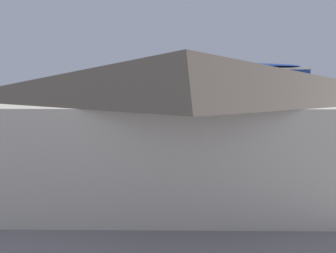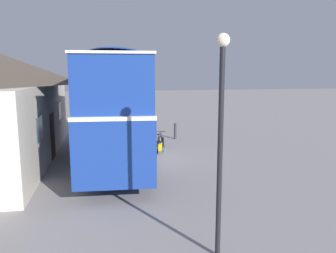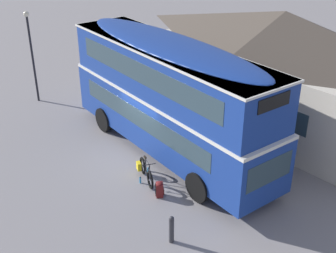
{
  "view_description": "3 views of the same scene",
  "coord_description": "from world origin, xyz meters",
  "px_view_note": "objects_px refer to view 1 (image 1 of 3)",
  "views": [
    {
      "loc": [
        2.02,
        19.26,
        4.45
      ],
      "look_at": [
        1.96,
        0.07,
        1.37
      ],
      "focal_mm": 38.08,
      "sensor_mm": 36.0,
      "label": 1
    },
    {
      "loc": [
        -14.35,
        1.84,
        3.9
      ],
      "look_at": [
        -0.56,
        -1.13,
        1.61
      ],
      "focal_mm": 35.2,
      "sensor_mm": 36.0,
      "label": 2
    },
    {
      "loc": [
        12.26,
        -9.77,
        9.37
      ],
      "look_at": [
        1.86,
        -0.41,
        2.2
      ],
      "focal_mm": 47.13,
      "sensor_mm": 36.0,
      "label": 3
    }
  ],
  "objects_px": {
    "double_decker_bus": "(198,105)",
    "backpack_on_ground": "(159,140)",
    "touring_bicycle": "(178,140)",
    "water_bottle_blue_sports": "(177,143)",
    "kerb_bollard": "(127,133)"
  },
  "relations": [
    {
      "from": "double_decker_bus",
      "to": "touring_bicycle",
      "type": "distance_m",
      "value": 3.2
    },
    {
      "from": "touring_bicycle",
      "to": "backpack_on_ground",
      "type": "relative_size",
      "value": 2.71
    },
    {
      "from": "backpack_on_ground",
      "to": "touring_bicycle",
      "type": "bearing_deg",
      "value": 165.64
    },
    {
      "from": "double_decker_bus",
      "to": "water_bottle_blue_sports",
      "type": "height_order",
      "value": "double_decker_bus"
    },
    {
      "from": "water_bottle_blue_sports",
      "to": "backpack_on_ground",
      "type": "bearing_deg",
      "value": -0.03
    },
    {
      "from": "water_bottle_blue_sports",
      "to": "kerb_bollard",
      "type": "relative_size",
      "value": 0.27
    },
    {
      "from": "double_decker_bus",
      "to": "touring_bicycle",
      "type": "height_order",
      "value": "double_decker_bus"
    },
    {
      "from": "backpack_on_ground",
      "to": "kerb_bollard",
      "type": "xyz_separation_m",
      "value": [
        2.03,
        -1.28,
        0.2
      ]
    },
    {
      "from": "double_decker_bus",
      "to": "backpack_on_ground",
      "type": "height_order",
      "value": "double_decker_bus"
    },
    {
      "from": "double_decker_bus",
      "to": "touring_bicycle",
      "type": "xyz_separation_m",
      "value": [
        0.96,
        -2.04,
        -2.28
      ]
    },
    {
      "from": "touring_bicycle",
      "to": "kerb_bollard",
      "type": "relative_size",
      "value": 1.65
    },
    {
      "from": "double_decker_bus",
      "to": "kerb_bollard",
      "type": "relative_size",
      "value": 11.18
    },
    {
      "from": "kerb_bollard",
      "to": "double_decker_bus",
      "type": "bearing_deg",
      "value": 138.85
    },
    {
      "from": "double_decker_bus",
      "to": "touring_bicycle",
      "type": "relative_size",
      "value": 6.8
    },
    {
      "from": "double_decker_bus",
      "to": "backpack_on_ground",
      "type": "relative_size",
      "value": 18.41
    }
  ]
}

